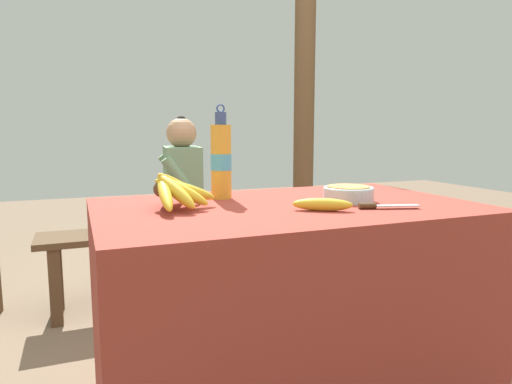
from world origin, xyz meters
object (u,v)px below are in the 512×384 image
banana_bunch_ripe (174,189)px  seated_vendor (174,196)px  loose_banana_front (322,205)px  knife (380,206)px  water_bottle (221,160)px  banana_bunch_green (105,221)px  support_post_far (304,116)px  serving_bowl (348,193)px  wooden_bench (169,241)px

banana_bunch_ripe → seated_vendor: 1.24m
loose_banana_front → knife: (0.19, -0.04, -0.01)m
banana_bunch_ripe → water_bottle: (0.21, 0.16, 0.08)m
banana_bunch_green → support_post_far: size_ratio=0.14×
serving_bowl → knife: 0.17m
serving_bowl → seated_vendor: seated_vendor is taller
loose_banana_front → support_post_far: 1.85m
water_bottle → knife: size_ratio=1.77×
knife → support_post_far: bearing=87.9°
serving_bowl → loose_banana_front: serving_bowl is taller
loose_banana_front → seated_vendor: (-0.18, 1.41, -0.16)m
serving_bowl → seated_vendor: size_ratio=0.16×
water_bottle → support_post_far: bearing=51.9°
water_bottle → knife: 0.59m
wooden_bench → support_post_far: (1.00, 0.21, 0.76)m
knife → wooden_bench: 1.58m
water_bottle → seated_vendor: 1.08m
banana_bunch_ripe → banana_bunch_green: banana_bunch_ripe is taller
serving_bowl → wooden_bench: (-0.39, 1.30, -0.44)m
loose_banana_front → support_post_far: support_post_far is taller
wooden_bench → support_post_far: bearing=11.9°
water_bottle → wooden_bench: 1.20m
loose_banana_front → wooden_bench: size_ratio=0.13×
knife → loose_banana_front: bearing=-173.2°
banana_bunch_ripe → support_post_far: (1.21, 1.43, 0.28)m
water_bottle → banana_bunch_ripe: bearing=-143.0°
banana_bunch_green → banana_bunch_ripe: bearing=-82.8°
serving_bowl → loose_banana_front: size_ratio=0.98×
water_bottle → wooden_bench: size_ratio=0.24×
water_bottle → knife: bearing=-44.7°
knife → seated_vendor: (-0.37, 1.44, -0.15)m
banana_bunch_ripe → loose_banana_front: (0.42, -0.21, -0.04)m
banana_bunch_ripe → water_bottle: 0.27m
seated_vendor → support_post_far: (0.97, 0.24, 0.48)m
wooden_bench → seated_vendor: 0.27m
serving_bowl → wooden_bench: serving_bowl is taller
water_bottle → wooden_bench: bearing=89.9°
knife → seated_vendor: 1.50m
seated_vendor → banana_bunch_green: size_ratio=3.58×
seated_vendor → support_post_far: 1.11m
wooden_bench → loose_banana_front: bearing=-81.5°
serving_bowl → banana_bunch_green: bearing=120.3°
banana_bunch_green → support_post_far: 1.51m
knife → support_post_far: size_ratio=0.09×
support_post_far → water_bottle: bearing=-128.1°
serving_bowl → banana_bunch_green: (-0.76, 1.30, -0.29)m
banana_bunch_ripe → wooden_bench: 1.33m
seated_vendor → serving_bowl: bearing=112.8°
water_bottle → seated_vendor: (0.03, 1.04, -0.28)m
wooden_bench → knife: bearing=-74.7°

